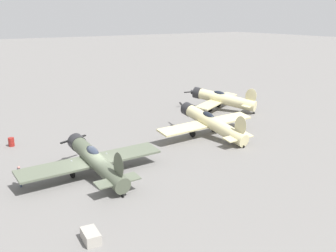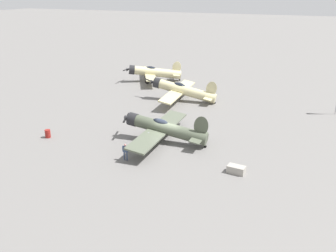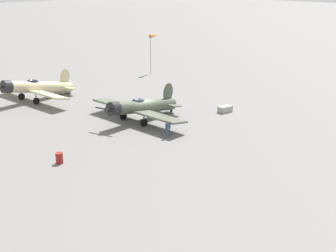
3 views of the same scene
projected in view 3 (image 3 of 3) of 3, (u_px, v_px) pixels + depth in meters
The scene contains 7 objects.
ground_plane at pixel (144, 120), 47.54m from camera, with size 400.00×400.00×0.00m, color slate.
airplane_foreground at pixel (141, 107), 46.73m from camera, with size 9.68×12.10×3.38m.
airplane_mid_apron at pixel (36, 87), 54.38m from camera, with size 10.99×12.34×3.26m.
ground_crew_mechanic at pixel (168, 127), 42.15m from camera, with size 0.64×0.23×1.65m.
equipment_crate at pixel (225, 109), 50.09m from camera, with size 1.62×1.02×0.67m.
fuel_drum at pixel (59, 158), 36.55m from camera, with size 0.62×0.62×0.88m.
windsock_mast at pixel (154, 37), 68.76m from camera, with size 2.29×1.17×5.83m.
Camera 3 is at (29.93, 34.09, 14.43)m, focal length 49.09 mm.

